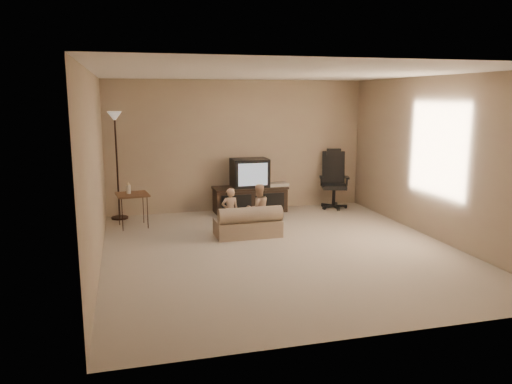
# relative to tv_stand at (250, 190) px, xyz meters

# --- Properties ---
(floor) EXTENTS (5.50, 5.50, 0.00)m
(floor) POSITION_rel_tv_stand_xyz_m (-0.17, -2.49, -0.43)
(floor) COLOR #BEAF97
(floor) RESTS_ON ground
(room_shell) EXTENTS (5.50, 5.50, 5.50)m
(room_shell) POSITION_rel_tv_stand_xyz_m (-0.17, -2.49, 1.09)
(room_shell) COLOR white
(room_shell) RESTS_ON floor
(tv_stand) EXTENTS (1.44, 0.55, 1.03)m
(tv_stand) POSITION_rel_tv_stand_xyz_m (0.00, 0.00, 0.00)
(tv_stand) COLOR black
(tv_stand) RESTS_ON floor
(office_chair) EXTENTS (0.68, 0.70, 1.17)m
(office_chair) POSITION_rel_tv_stand_xyz_m (1.69, -0.07, -0.01)
(office_chair) COLOR black
(office_chair) RESTS_ON floor
(side_table) EXTENTS (0.58, 0.58, 0.78)m
(side_table) POSITION_rel_tv_stand_xyz_m (-2.21, -0.60, 0.13)
(side_table) COLOR brown
(side_table) RESTS_ON floor
(floor_lamp) EXTENTS (0.30, 0.30, 1.93)m
(floor_lamp) POSITION_rel_tv_stand_xyz_m (-2.44, 0.06, 0.98)
(floor_lamp) COLOR black
(floor_lamp) RESTS_ON floor
(child_sofa) EXTENTS (1.03, 0.59, 0.50)m
(child_sofa) POSITION_rel_tv_stand_xyz_m (-0.46, -1.68, -0.22)
(child_sofa) COLOR tan
(child_sofa) RESTS_ON floor
(toddler_left) EXTENTS (0.28, 0.20, 0.76)m
(toddler_left) POSITION_rel_tv_stand_xyz_m (-0.71, -1.49, -0.05)
(toddler_left) COLOR #DAAC88
(toddler_left) RESTS_ON floor
(toddler_right) EXTENTS (0.41, 0.26, 0.81)m
(toddler_right) POSITION_rel_tv_stand_xyz_m (-0.25, -1.53, -0.02)
(toddler_right) COLOR #DAAC88
(toddler_right) RESTS_ON floor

